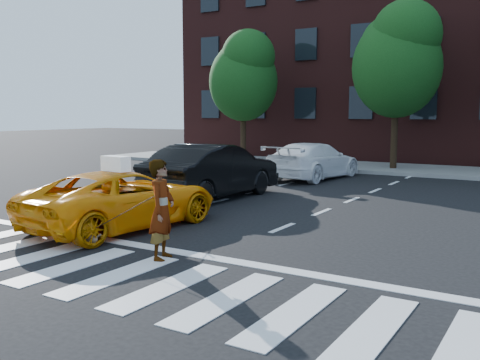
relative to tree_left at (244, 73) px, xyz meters
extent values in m
plane|color=black|center=(6.97, -17.00, -4.44)|extent=(120.00, 120.00, 0.00)
cube|color=silver|center=(6.97, -17.00, -4.43)|extent=(13.00, 2.40, 0.01)
cube|color=silver|center=(6.97, -15.40, -4.43)|extent=(12.00, 0.30, 0.01)
cube|color=slate|center=(6.97, 0.50, -4.37)|extent=(30.00, 4.00, 0.15)
cube|color=#401917|center=(6.97, 8.00, 1.56)|extent=(26.00, 10.00, 12.00)
cylinder|color=black|center=(-0.03, 0.00, -2.82)|extent=(0.28, 0.28, 3.25)
ellipsoid|color=#103C11|center=(-0.03, 0.00, -0.41)|extent=(3.38, 3.38, 3.89)
sphere|color=#103C11|center=(0.37, -0.20, 0.76)|extent=(2.60, 2.60, 2.60)
sphere|color=#103C11|center=(-0.38, 0.25, 0.43)|extent=(2.34, 2.34, 2.34)
cylinder|color=black|center=(7.47, 0.00, -2.67)|extent=(0.28, 0.28, 3.55)
ellipsoid|color=#103C11|center=(7.47, 0.00, -0.04)|extent=(3.69, 3.69, 4.25)
sphere|color=#103C11|center=(7.87, -0.20, 1.24)|extent=(2.84, 2.84, 2.84)
sphere|color=#103C11|center=(7.12, 0.25, 0.88)|extent=(2.56, 2.56, 2.56)
imported|color=orange|center=(5.57, -14.34, -3.81)|extent=(2.54, 4.73, 1.26)
imported|color=black|center=(4.97, -10.00, -3.64)|extent=(1.82, 4.93, 1.61)
imported|color=white|center=(5.57, -4.09, -3.75)|extent=(2.39, 4.93, 1.38)
imported|color=#999999|center=(7.94, -15.90, -3.58)|extent=(0.58, 0.72, 1.72)
ellipsoid|color=#8E6848|center=(6.26, -15.98, -4.27)|extent=(0.43, 0.30, 0.22)
sphere|color=#8E6848|center=(6.08, -16.04, -4.21)|extent=(0.20, 0.20, 0.16)
sphere|color=#8E6848|center=(6.01, -16.05, -4.24)|extent=(0.09, 0.09, 0.08)
cylinder|color=#8E6848|center=(6.45, -15.93, -4.21)|extent=(0.12, 0.06, 0.09)
sphere|color=#8E6848|center=(6.06, -15.98, -4.16)|extent=(0.07, 0.07, 0.06)
sphere|color=#8E6848|center=(6.09, -16.09, -4.16)|extent=(0.07, 0.07, 0.06)
cylinder|color=#8E6848|center=(6.16, -16.06, -4.39)|extent=(0.05, 0.05, 0.11)
cylinder|color=#8E6848|center=(6.14, -15.97, -4.39)|extent=(0.05, 0.05, 0.11)
cylinder|color=#8E6848|center=(6.39, -16.00, -4.39)|extent=(0.05, 0.05, 0.11)
cylinder|color=#8E6848|center=(6.36, -15.91, -4.39)|extent=(0.05, 0.05, 0.11)
cube|color=white|center=(5.57, -14.54, -3.02)|extent=(0.67, 0.34, 0.32)
camera|label=1|loc=(13.74, -22.83, -1.95)|focal=40.00mm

